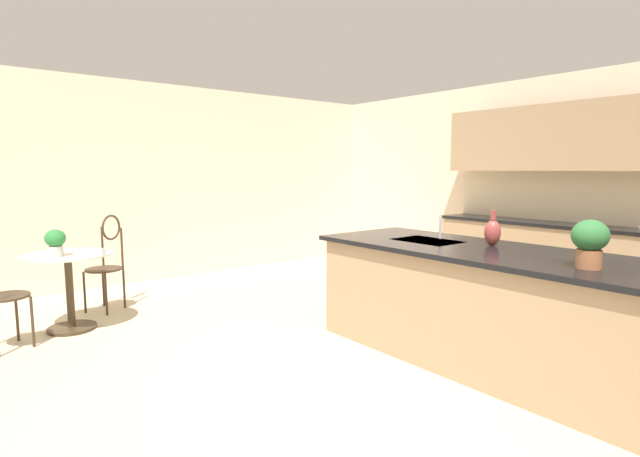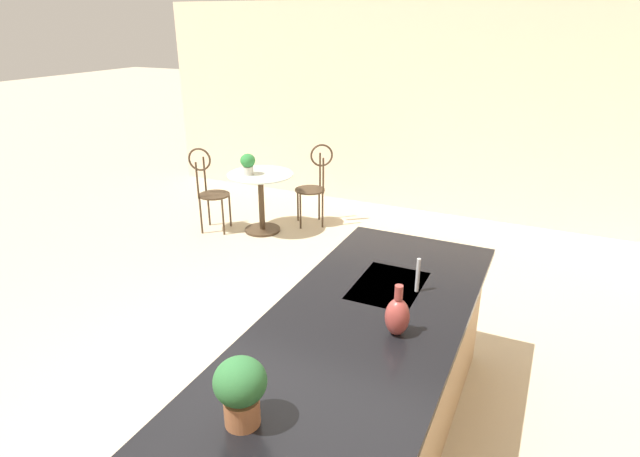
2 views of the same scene
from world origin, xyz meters
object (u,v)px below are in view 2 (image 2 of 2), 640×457
Objects in this scene: chair_by_island at (209,186)px; potted_plant_on_table at (248,163)px; potted_plant_counter_far at (240,388)px; bistro_table at (261,197)px; vase_on_counter at (397,316)px; chair_near_window at (314,181)px.

chair_by_island reaches higher than potted_plant_on_table.
potted_plant_on_table is 4.35m from potted_plant_counter_far.
bistro_table is at bearing -149.70° from potted_plant_counter_far.
vase_on_counter is at bearing 157.19° from potted_plant_counter_far.
potted_plant_counter_far is (3.68, 2.31, 0.21)m from potted_plant_on_table.
chair_by_island reaches higher than bistro_table.
potted_plant_counter_far reaches higher than vase_on_counter.
vase_on_counter is (2.87, 2.58, 0.58)m from bistro_table.
chair_by_island is 0.59m from potted_plant_on_table.
potted_plant_on_table is (0.58, -0.59, 0.31)m from chair_near_window.
bistro_table is 2.78× the size of vase_on_counter.
bistro_table is 3.90m from vase_on_counter.
vase_on_counter is at bearing 31.93° from chair_near_window.
potted_plant_counter_far reaches higher than bistro_table.
potted_plant_counter_far is at bearing 30.30° from bistro_table.
chair_by_island is at bearing -129.74° from vase_on_counter.
chair_by_island is at bearing -141.68° from potted_plant_counter_far.
potted_plant_counter_far reaches higher than chair_by_island.
potted_plant_counter_far is at bearing -22.81° from vase_on_counter.
bistro_table is at bearing -138.03° from vase_on_counter.
potted_plant_on_table is 0.88× the size of vase_on_counter.
potted_plant_on_table reaches higher than bistro_table.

